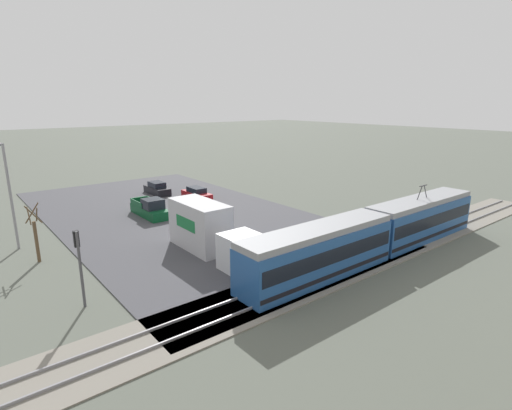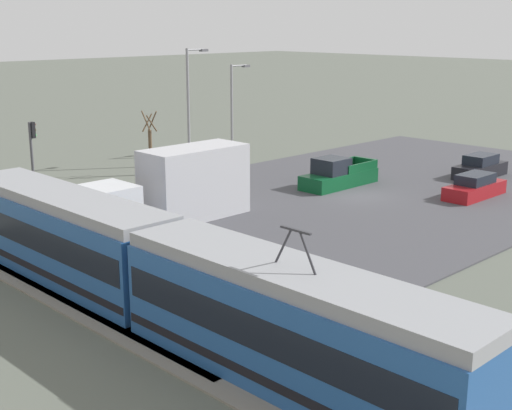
{
  "view_description": "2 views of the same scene",
  "coord_description": "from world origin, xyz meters",
  "px_view_note": "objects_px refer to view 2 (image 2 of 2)",
  "views": [
    {
      "loc": [
        18.37,
        36.44,
        11.47
      ],
      "look_at": [
        -2.4,
        10.4,
        2.81
      ],
      "focal_mm": 28.0,
      "sensor_mm": 36.0,
      "label": 1
    },
    {
      "loc": [
        -25.54,
        33.58,
        10.18
      ],
      "look_at": [
        -1.66,
        10.04,
        1.57
      ],
      "focal_mm": 50.0,
      "sensor_mm": 36.0,
      "label": 2
    }
  ],
  "objects_px": {
    "traffic_light_pole": "(33,149)",
    "street_lamp_mid_block": "(190,99)",
    "light_rail_tram": "(159,273)",
    "sedan_car_1": "(480,168)",
    "street_tree": "(150,146)",
    "sedan_car_0": "(475,187)",
    "box_truck": "(174,189)",
    "street_lamp_near_crossing": "(234,102)",
    "pickup_truck": "(338,175)"
  },
  "relations": [
    {
      "from": "sedan_car_0",
      "to": "pickup_truck",
      "type": "bearing_deg",
      "value": 25.48
    },
    {
      "from": "box_truck",
      "to": "street_tree",
      "type": "distance_m",
      "value": 12.52
    },
    {
      "from": "street_lamp_mid_block",
      "to": "street_lamp_near_crossing",
      "type": "bearing_deg",
      "value": -79.29
    },
    {
      "from": "sedan_car_1",
      "to": "traffic_light_pole",
      "type": "height_order",
      "value": "traffic_light_pole"
    },
    {
      "from": "sedan_car_0",
      "to": "sedan_car_1",
      "type": "bearing_deg",
      "value": -64.48
    },
    {
      "from": "street_tree",
      "to": "sedan_car_1",
      "type": "bearing_deg",
      "value": -137.44
    },
    {
      "from": "sedan_car_1",
      "to": "street_tree",
      "type": "height_order",
      "value": "street_tree"
    },
    {
      "from": "pickup_truck",
      "to": "sedan_car_0",
      "type": "bearing_deg",
      "value": -154.52
    },
    {
      "from": "box_truck",
      "to": "sedan_car_0",
      "type": "height_order",
      "value": "box_truck"
    },
    {
      "from": "pickup_truck",
      "to": "traffic_light_pole",
      "type": "distance_m",
      "value": 18.67
    },
    {
      "from": "traffic_light_pole",
      "to": "street_lamp_mid_block",
      "type": "xyz_separation_m",
      "value": [
        1.37,
        -13.14,
        1.85
      ]
    },
    {
      "from": "light_rail_tram",
      "to": "sedan_car_1",
      "type": "bearing_deg",
      "value": -82.45
    },
    {
      "from": "traffic_light_pole",
      "to": "street_tree",
      "type": "relative_size",
      "value": 1.03
    },
    {
      "from": "box_truck",
      "to": "sedan_car_0",
      "type": "xyz_separation_m",
      "value": [
        -8.27,
        -16.08,
        -1.16
      ]
    },
    {
      "from": "light_rail_tram",
      "to": "street_lamp_mid_block",
      "type": "relative_size",
      "value": 2.96
    },
    {
      "from": "pickup_truck",
      "to": "sedan_car_0",
      "type": "xyz_separation_m",
      "value": [
        -7.53,
        -3.59,
        -0.14
      ]
    },
    {
      "from": "street_tree",
      "to": "street_lamp_near_crossing",
      "type": "bearing_deg",
      "value": -79.71
    },
    {
      "from": "street_lamp_near_crossing",
      "to": "street_lamp_mid_block",
      "type": "xyz_separation_m",
      "value": [
        -0.98,
        5.18,
        0.71
      ]
    },
    {
      "from": "sedan_car_0",
      "to": "street_lamp_mid_block",
      "type": "distance_m",
      "value": 20.92
    },
    {
      "from": "traffic_light_pole",
      "to": "street_tree",
      "type": "xyz_separation_m",
      "value": [
        0.65,
        -8.94,
        -0.99
      ]
    },
    {
      "from": "pickup_truck",
      "to": "street_lamp_mid_block",
      "type": "bearing_deg",
      "value": 8.8
    },
    {
      "from": "box_truck",
      "to": "street_tree",
      "type": "bearing_deg",
      "value": -30.73
    },
    {
      "from": "sedan_car_1",
      "to": "street_lamp_near_crossing",
      "type": "height_order",
      "value": "street_lamp_near_crossing"
    },
    {
      "from": "street_tree",
      "to": "traffic_light_pole",
      "type": "bearing_deg",
      "value": 94.16
    },
    {
      "from": "street_lamp_mid_block",
      "to": "traffic_light_pole",
      "type": "bearing_deg",
      "value": 95.97
    },
    {
      "from": "sedan_car_1",
      "to": "street_lamp_near_crossing",
      "type": "bearing_deg",
      "value": -162.52
    },
    {
      "from": "light_rail_tram",
      "to": "street_lamp_near_crossing",
      "type": "distance_m",
      "value": 32.73
    },
    {
      "from": "sedan_car_1",
      "to": "traffic_light_pole",
      "type": "distance_m",
      "value": 28.86
    },
    {
      "from": "sedan_car_1",
      "to": "street_lamp_mid_block",
      "type": "relative_size",
      "value": 0.53
    },
    {
      "from": "box_truck",
      "to": "street_lamp_near_crossing",
      "type": "distance_m",
      "value": 20.24
    },
    {
      "from": "sedan_car_0",
      "to": "street_tree",
      "type": "bearing_deg",
      "value": 26.97
    },
    {
      "from": "pickup_truck",
      "to": "sedan_car_0",
      "type": "distance_m",
      "value": 8.34
    },
    {
      "from": "sedan_car_1",
      "to": "street_lamp_mid_block",
      "type": "distance_m",
      "value": 20.75
    },
    {
      "from": "pickup_truck",
      "to": "sedan_car_1",
      "type": "distance_m",
      "value": 10.27
    },
    {
      "from": "sedan_car_1",
      "to": "street_lamp_mid_block",
      "type": "xyz_separation_m",
      "value": [
        17.17,
        10.9,
        4.12
      ]
    },
    {
      "from": "box_truck",
      "to": "sedan_car_0",
      "type": "distance_m",
      "value": 18.12
    },
    {
      "from": "street_lamp_near_crossing",
      "to": "street_lamp_mid_block",
      "type": "relative_size",
      "value": 0.84
    },
    {
      "from": "street_lamp_mid_block",
      "to": "street_tree",
      "type": "bearing_deg",
      "value": 99.76
    },
    {
      "from": "street_lamp_near_crossing",
      "to": "sedan_car_1",
      "type": "bearing_deg",
      "value": -162.52
    },
    {
      "from": "sedan_car_1",
      "to": "traffic_light_pole",
      "type": "relative_size",
      "value": 0.98
    },
    {
      "from": "pickup_truck",
      "to": "street_lamp_near_crossing",
      "type": "height_order",
      "value": "street_lamp_near_crossing"
    },
    {
      "from": "light_rail_tram",
      "to": "box_truck",
      "type": "height_order",
      "value": "light_rail_tram"
    },
    {
      "from": "box_truck",
      "to": "pickup_truck",
      "type": "bearing_deg",
      "value": -93.41
    },
    {
      "from": "box_truck",
      "to": "traffic_light_pole",
      "type": "height_order",
      "value": "traffic_light_pole"
    },
    {
      "from": "light_rail_tram",
      "to": "sedan_car_0",
      "type": "height_order",
      "value": "light_rail_tram"
    },
    {
      "from": "street_lamp_near_crossing",
      "to": "light_rail_tram",
      "type": "bearing_deg",
      "value": 132.59
    },
    {
      "from": "pickup_truck",
      "to": "street_lamp_near_crossing",
      "type": "bearing_deg",
      "value": -13.99
    },
    {
      "from": "traffic_light_pole",
      "to": "street_lamp_mid_block",
      "type": "relative_size",
      "value": 0.54
    },
    {
      "from": "box_truck",
      "to": "traffic_light_pole",
      "type": "relative_size",
      "value": 2.15
    },
    {
      "from": "traffic_light_pole",
      "to": "sedan_car_0",
      "type": "bearing_deg",
      "value": -134.63
    }
  ]
}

